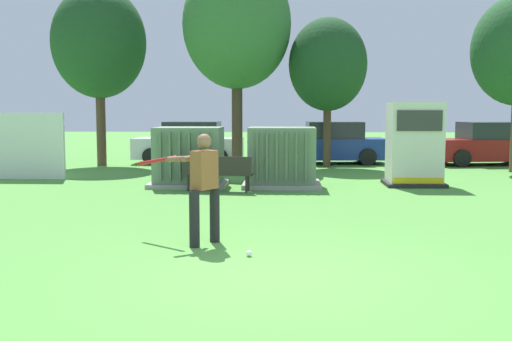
% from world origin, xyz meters
% --- Properties ---
extents(ground_plane, '(96.00, 96.00, 0.00)m').
position_xyz_m(ground_plane, '(0.00, 0.00, 0.00)').
color(ground_plane, '#51933D').
extents(transformer_west, '(2.10, 1.70, 1.62)m').
position_xyz_m(transformer_west, '(-2.60, 9.05, 0.79)').
color(transformer_west, '#9E9B93').
rests_on(transformer_west, ground).
extents(transformer_mid_west, '(2.10, 1.70, 1.62)m').
position_xyz_m(transformer_mid_west, '(-0.05, 9.05, 0.79)').
color(transformer_mid_west, '#9E9B93').
rests_on(transformer_mid_west, ground).
extents(generator_enclosure, '(1.60, 1.40, 2.30)m').
position_xyz_m(generator_enclosure, '(3.61, 9.49, 1.14)').
color(generator_enclosure, '#262626').
rests_on(generator_enclosure, ground).
extents(park_bench, '(1.84, 0.62, 0.92)m').
position_xyz_m(park_bench, '(-1.69, 7.92, 0.54)').
color(park_bench, '#2D2823').
rests_on(park_bench, ground).
extents(batter, '(1.46, 1.12, 1.74)m').
position_xyz_m(batter, '(-1.25, 1.83, 0.98)').
color(batter, black).
rests_on(batter, ground).
extents(sports_ball, '(0.09, 0.09, 0.09)m').
position_xyz_m(sports_ball, '(-0.46, 1.04, 0.04)').
color(sports_ball, white).
rests_on(sports_ball, ground).
extents(tree_left, '(3.47, 3.47, 6.62)m').
position_xyz_m(tree_left, '(-6.87, 15.06, 4.54)').
color(tree_left, '#4C3828').
rests_on(tree_left, ground).
extents(tree_center_left, '(3.91, 3.91, 7.47)m').
position_xyz_m(tree_center_left, '(-1.73, 14.77, 5.13)').
color(tree_center_left, '#4C3828').
rests_on(tree_center_left, ground).
extents(tree_center_right, '(2.82, 2.82, 5.38)m').
position_xyz_m(tree_center_right, '(1.55, 14.81, 3.69)').
color(tree_center_right, '#4C3828').
rests_on(tree_center_right, ground).
extents(parked_car_leftmost, '(4.22, 1.96, 1.62)m').
position_xyz_m(parked_car_leftmost, '(-3.71, 16.15, 0.75)').
color(parked_car_leftmost, silver).
rests_on(parked_car_leftmost, ground).
extents(parked_car_left_of_center, '(4.30, 2.11, 1.62)m').
position_xyz_m(parked_car_left_of_center, '(1.82, 16.23, 0.75)').
color(parked_car_left_of_center, navy).
rests_on(parked_car_left_of_center, ground).
extents(parked_car_right_of_center, '(4.39, 2.34, 1.62)m').
position_xyz_m(parked_car_right_of_center, '(7.68, 15.97, 0.75)').
color(parked_car_right_of_center, maroon).
rests_on(parked_car_right_of_center, ground).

